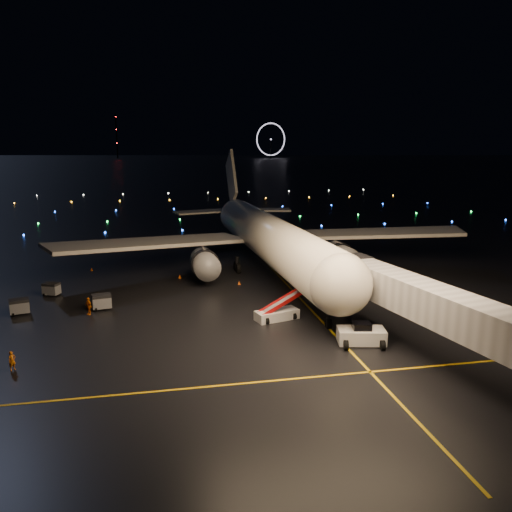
% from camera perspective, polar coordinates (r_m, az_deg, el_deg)
% --- Properties ---
extents(ground, '(2000.00, 2000.00, 0.00)m').
position_cam_1_polar(ground, '(345.07, -10.59, 9.29)').
color(ground, black).
rests_on(ground, ground).
extents(lane_centre, '(0.25, 80.00, 0.02)m').
position_cam_1_polar(lane_centre, '(64.24, 3.88, -3.60)').
color(lane_centre, '#E0AF0B').
rests_on(lane_centre, ground).
extents(lane_cross, '(60.00, 0.25, 0.02)m').
position_cam_1_polar(lane_cross, '(38.87, -11.52, -14.94)').
color(lane_cross, '#E0AF0B').
rests_on(lane_cross, ground).
extents(airliner, '(62.75, 59.87, 17.09)m').
position_cam_1_polar(airliner, '(72.90, 0.82, 5.20)').
color(airliner, beige).
rests_on(airliner, ground).
extents(pushback_tug, '(4.64, 3.06, 2.04)m').
position_cam_1_polar(pushback_tug, '(47.11, 11.95, -8.61)').
color(pushback_tug, silver).
rests_on(pushback_tug, ground).
extents(belt_loader, '(6.90, 3.52, 3.23)m').
position_cam_1_polar(belt_loader, '(52.13, 2.41, -5.58)').
color(belt_loader, silver).
rests_on(belt_loader, ground).
extents(crew_a, '(0.70, 0.68, 1.62)m').
position_cam_1_polar(crew_a, '(45.54, -26.11, -10.70)').
color(crew_a, orange).
rests_on(crew_a, ground).
extents(crew_c, '(1.08, 1.17, 1.92)m').
position_cam_1_polar(crew_c, '(56.67, -18.60, -5.44)').
color(crew_c, orange).
rests_on(crew_c, ground).
extents(safety_cone_0, '(0.50, 0.50, 0.48)m').
position_cam_1_polar(safety_cone_0, '(65.41, -1.94, -3.07)').
color(safety_cone_0, '#EE5B0E').
rests_on(safety_cone_0, ground).
extents(safety_cone_1, '(0.56, 0.56, 0.52)m').
position_cam_1_polar(safety_cone_1, '(69.18, -5.55, -2.24)').
color(safety_cone_1, '#EE5B0E').
rests_on(safety_cone_1, ground).
extents(safety_cone_2, '(0.45, 0.45, 0.51)m').
position_cam_1_polar(safety_cone_2, '(69.23, -8.70, -2.32)').
color(safety_cone_2, '#EE5B0E').
rests_on(safety_cone_2, ground).
extents(safety_cone_3, '(0.55, 0.55, 0.48)m').
position_cam_1_polar(safety_cone_3, '(76.34, -18.28, -1.44)').
color(safety_cone_3, '#EE5B0E').
rests_on(safety_cone_3, ground).
extents(ferris_wheel, '(49.33, 16.80, 52.00)m').
position_cam_1_polar(ferris_wheel, '(784.22, 1.71, 13.04)').
color(ferris_wheel, black).
rests_on(ferris_wheel, ground).
extents(radio_mast, '(1.80, 1.80, 64.00)m').
position_cam_1_polar(radio_mast, '(786.70, -15.64, 13.03)').
color(radio_mast, black).
rests_on(radio_mast, ground).
extents(taxiway_lights, '(164.00, 92.00, 0.36)m').
position_cam_1_polar(taxiway_lights, '(151.67, -9.56, 5.63)').
color(taxiway_lights, black).
rests_on(taxiway_lights, ground).
extents(baggage_cart_0, '(2.22, 1.74, 1.70)m').
position_cam_1_polar(baggage_cart_0, '(58.07, -17.21, -5.03)').
color(baggage_cart_0, gray).
rests_on(baggage_cart_0, ground).
extents(baggage_cart_1, '(2.17, 1.88, 1.54)m').
position_cam_1_polar(baggage_cart_1, '(65.43, -22.34, -3.54)').
color(baggage_cart_1, gray).
rests_on(baggage_cart_1, ground).
extents(baggage_cart_2, '(2.27, 1.87, 1.66)m').
position_cam_1_polar(baggage_cart_2, '(59.64, -25.42, -5.26)').
color(baggage_cart_2, gray).
rests_on(baggage_cart_2, ground).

